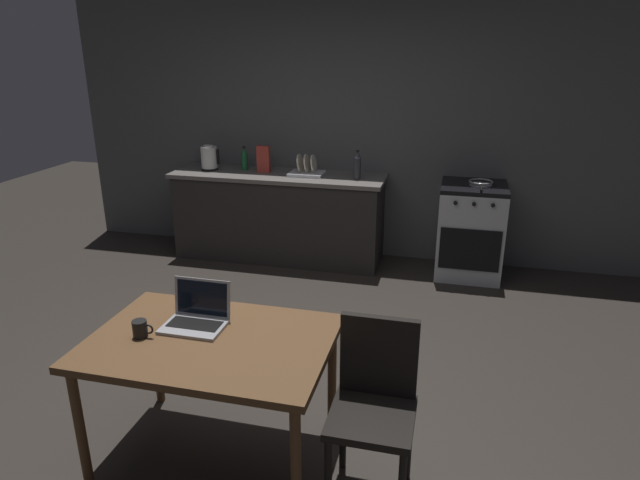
% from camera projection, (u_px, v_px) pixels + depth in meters
% --- Properties ---
extents(ground_plane, '(12.00, 12.00, 0.00)m').
position_uv_depth(ground_plane, '(267.00, 380.00, 3.71)').
color(ground_plane, '#2D2823').
extents(back_wall, '(6.40, 0.10, 2.78)m').
position_uv_depth(back_wall, '(375.00, 122.00, 5.51)').
color(back_wall, '#4F5152').
rests_on(back_wall, ground_plane).
extents(kitchen_counter, '(2.16, 0.64, 0.89)m').
position_uv_depth(kitchen_counter, '(279.00, 216.00, 5.71)').
color(kitchen_counter, '#282623').
rests_on(kitchen_counter, ground_plane).
extents(stove_oven, '(0.60, 0.62, 0.89)m').
position_uv_depth(stove_oven, '(470.00, 230.00, 5.28)').
color(stove_oven, '#B7BABF').
rests_on(stove_oven, ground_plane).
extents(dining_table, '(1.23, 0.85, 0.72)m').
position_uv_depth(dining_table, '(211.00, 351.00, 2.83)').
color(dining_table, brown).
rests_on(dining_table, ground_plane).
extents(chair, '(0.40, 0.40, 0.91)m').
position_uv_depth(chair, '(375.00, 397.00, 2.66)').
color(chair, black).
rests_on(chair, ground_plane).
extents(laptop, '(0.32, 0.25, 0.23)m').
position_uv_depth(laptop, '(196.00, 317.00, 2.93)').
color(laptop, '#99999E').
rests_on(laptop, dining_table).
extents(electric_kettle, '(0.19, 0.17, 0.25)m').
position_uv_depth(electric_kettle, '(209.00, 158.00, 5.69)').
color(electric_kettle, black).
rests_on(electric_kettle, kitchen_counter).
extents(bottle, '(0.07, 0.07, 0.29)m').
position_uv_depth(bottle, '(357.00, 165.00, 5.29)').
color(bottle, '#2D2D33').
rests_on(bottle, kitchen_counter).
extents(frying_pan, '(0.22, 0.39, 0.05)m').
position_uv_depth(frying_pan, '(481.00, 183.00, 5.08)').
color(frying_pan, gray).
rests_on(frying_pan, stove_oven).
extents(coffee_mug, '(0.11, 0.08, 0.09)m').
position_uv_depth(coffee_mug, '(140.00, 329.00, 2.81)').
color(coffee_mug, black).
rests_on(coffee_mug, dining_table).
extents(cereal_box, '(0.13, 0.05, 0.27)m').
position_uv_depth(cereal_box, '(263.00, 159.00, 5.57)').
color(cereal_box, '#B2382D').
rests_on(cereal_box, kitchen_counter).
extents(dish_rack, '(0.34, 0.26, 0.21)m').
position_uv_depth(dish_rack, '(307.00, 170.00, 5.48)').
color(dish_rack, silver).
rests_on(dish_rack, kitchen_counter).
extents(bottle_b, '(0.07, 0.07, 0.24)m').
position_uv_depth(bottle_b, '(244.00, 159.00, 5.69)').
color(bottle_b, '#19592D').
rests_on(bottle_b, kitchen_counter).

